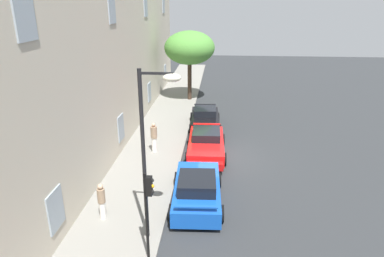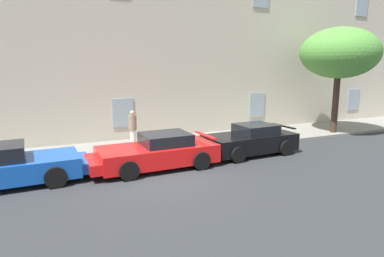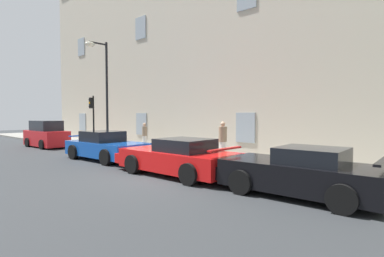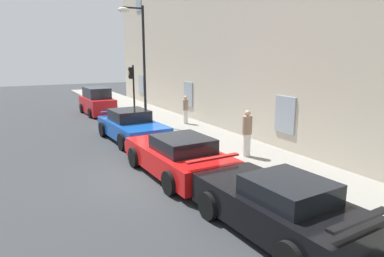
# 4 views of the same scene
# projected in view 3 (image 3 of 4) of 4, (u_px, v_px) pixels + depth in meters

# --- Properties ---
(ground_plane) EXTENTS (80.00, 80.00, 0.00)m
(ground_plane) POSITION_uv_depth(u_px,v_px,m) (157.00, 177.00, 10.77)
(ground_plane) COLOR #2B2D30
(sidewalk) EXTENTS (60.00, 3.64, 0.14)m
(sidewalk) POSITION_uv_depth(u_px,v_px,m) (224.00, 162.00, 13.71)
(sidewalk) COLOR gray
(sidewalk) RESTS_ON ground
(building_facade) EXTENTS (42.24, 5.30, 14.24)m
(building_facade) POSITION_uv_depth(u_px,v_px,m) (270.00, 26.00, 16.46)
(building_facade) COLOR #BCB29E
(building_facade) RESTS_ON ground
(sportscar_red_lead) EXTENTS (5.07, 2.39, 1.42)m
(sportscar_red_lead) POSITION_uv_depth(u_px,v_px,m) (108.00, 147.00, 14.78)
(sportscar_red_lead) COLOR #144CB2
(sportscar_red_lead) RESTS_ON ground
(sportscar_yellow_flank) EXTENTS (5.12, 2.36, 1.37)m
(sportscar_yellow_flank) POSITION_uv_depth(u_px,v_px,m) (175.00, 158.00, 11.28)
(sportscar_yellow_flank) COLOR red
(sportscar_yellow_flank) RESTS_ON ground
(sportscar_white_middle) EXTENTS (4.70, 2.32, 1.37)m
(sportscar_white_middle) POSITION_uv_depth(u_px,v_px,m) (294.00, 173.00, 8.39)
(sportscar_white_middle) COLOR black
(sportscar_white_middle) RESTS_ON ground
(hatchback_parked) EXTENTS (3.92, 1.88, 1.83)m
(hatchback_parked) POSITION_uv_depth(u_px,v_px,m) (46.00, 135.00, 20.59)
(hatchback_parked) COLOR red
(hatchback_parked) RESTS_ON ground
(traffic_light) EXTENTS (0.22, 0.36, 3.27)m
(traffic_light) POSITION_uv_depth(u_px,v_px,m) (92.00, 112.00, 18.42)
(traffic_light) COLOR black
(traffic_light) RESTS_ON sidewalk
(street_lamp) EXTENTS (0.44, 1.42, 6.39)m
(street_lamp) POSITION_uv_depth(u_px,v_px,m) (101.00, 76.00, 17.49)
(street_lamp) COLOR black
(street_lamp) RESTS_ON sidewalk
(pedestrian_admiring) EXTENTS (0.53, 0.53, 1.80)m
(pedestrian_admiring) POSITION_uv_depth(u_px,v_px,m) (223.00, 141.00, 13.54)
(pedestrian_admiring) COLOR silver
(pedestrian_admiring) RESTS_ON sidewalk
(pedestrian_strolling) EXTENTS (0.43, 0.43, 1.60)m
(pedestrian_strolling) POSITION_uv_depth(u_px,v_px,m) (145.00, 135.00, 18.80)
(pedestrian_strolling) COLOR silver
(pedestrian_strolling) RESTS_ON sidewalk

